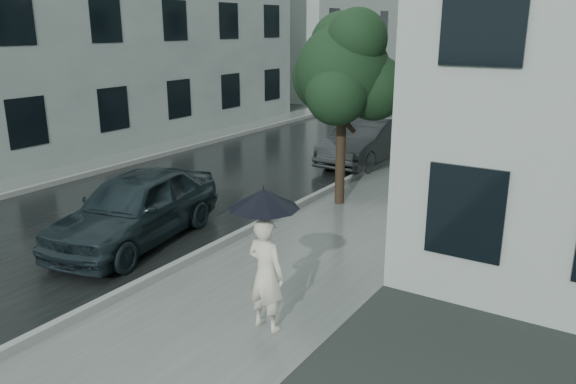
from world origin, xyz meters
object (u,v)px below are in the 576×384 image
Objects in this scene: street_tree at (344,71)px; lamp_post at (403,67)px; pedestrian at (266,274)px; car_near at (135,207)px; car_far at (366,141)px.

street_tree is 3.96m from lamp_post.
pedestrian reaches higher than car_near.
pedestrian is at bearing -72.81° from street_tree.
pedestrian is 0.37× the size of street_tree.
street_tree reaches higher than pedestrian.
lamp_post reaches higher than street_tree.
car_near is (-2.40, -4.77, -2.60)m from street_tree.
car_far is (-1.33, 4.35, -2.62)m from street_tree.
car_near is at bearing -116.68° from street_tree.
lamp_post reaches higher than car_near.
lamp_post is 1.27× the size of car_far.
pedestrian is 6.99m from street_tree.
street_tree is at bearing 53.35° from car_near.
pedestrian is at bearing -73.01° from car_far.
car_far is at bearing 152.67° from lamp_post.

